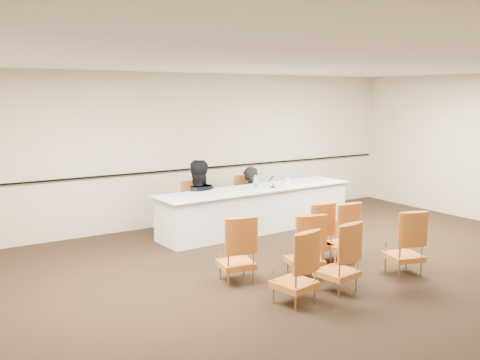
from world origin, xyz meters
The scene contains 21 objects.
floor centered at (0.00, 0.00, 0.00)m, with size 10.00×10.00×0.00m, color black.
ceiling centered at (0.00, 0.00, 3.00)m, with size 10.00×10.00×0.00m, color white.
wall_back centered at (0.00, 4.00, 1.50)m, with size 10.00×0.04×3.00m, color beige.
wall_rail centered at (0.00, 3.96, 1.10)m, with size 9.80×0.04×0.03m, color black.
panel_table centered at (0.70, 2.75, 0.41)m, with size 4.07×0.93×0.82m, color silver, non-canonical shape.
panelist_main centered at (0.92, 3.35, 0.30)m, with size 0.62×0.40×1.69m, color black.
panelist_main_chair centered at (0.92, 3.35, 0.47)m, with size 0.50×0.50×0.95m, color #A5431D, non-canonical shape.
panelist_second centered at (-0.31, 3.29, 0.43)m, with size 0.90×0.70×1.86m, color black.
panelist_second_chair centered at (-0.31, 3.29, 0.47)m, with size 0.50×0.50×0.95m, color #A5431D, non-canonical shape.
papers centered at (1.28, 2.68, 0.82)m, with size 0.30×0.22×0.00m, color white.
microphone centered at (0.98, 2.63, 0.95)m, with size 0.10×0.19×0.27m, color black, non-canonical shape.
water_bottle centered at (0.64, 2.71, 0.94)m, with size 0.08×0.08×0.26m, color teal, non-canonical shape.
drinking_glass centered at (0.73, 2.72, 0.87)m, with size 0.06×0.06×0.10m, color white.
coffee_cup centered at (1.39, 2.71, 0.89)m, with size 0.09×0.09×0.14m, color white.
aud_chair_front_left centered at (-1.17, 0.52, 0.47)m, with size 0.50×0.50×0.95m, color #A5431D, non-canonical shape.
aud_chair_front_mid centered at (0.35, 0.64, 0.47)m, with size 0.50×0.50×0.95m, color #A5431D, non-canonical shape.
aud_chair_front_right centered at (0.68, 0.43, 0.47)m, with size 0.50×0.50×0.95m, color #A5431D, non-canonical shape.
aud_chair_back_left centered at (-0.99, -0.54, 0.47)m, with size 0.50×0.50×0.95m, color #A5431D, non-canonical shape.
aud_chair_back_mid centered at (-0.25, -0.51, 0.47)m, with size 0.50×0.50×0.95m, color #A5431D, non-canonical shape.
aud_chair_back_right centered at (1.07, -0.49, 0.47)m, with size 0.50×0.50×0.95m, color #A5431D, non-canonical shape.
aud_chair_extra centered at (-0.28, 0.12, 0.47)m, with size 0.50×0.50×0.95m, color #A5431D, non-canonical shape.
Camera 1 is at (-4.96, -5.53, 2.57)m, focal length 40.00 mm.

